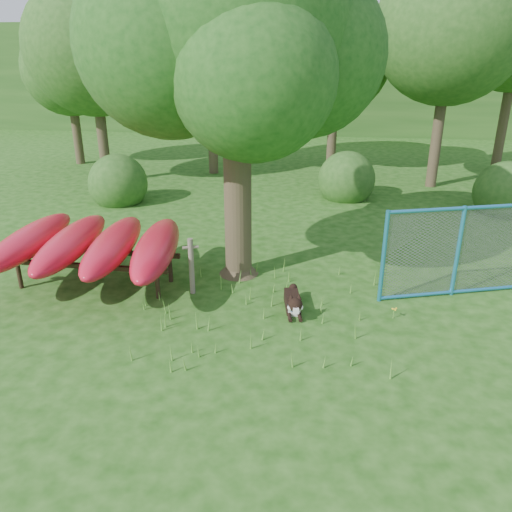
# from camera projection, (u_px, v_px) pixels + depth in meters

# --- Properties ---
(ground) EXTENTS (80.00, 80.00, 0.00)m
(ground) POSITION_uv_depth(u_px,v_px,m) (233.00, 340.00, 8.08)
(ground) COLOR #18460E
(ground) RESTS_ON ground
(oak_tree) EXTENTS (5.46, 4.77, 6.87)m
(oak_tree) POSITION_uv_depth(u_px,v_px,m) (234.00, 37.00, 8.85)
(oak_tree) COLOR #3A301F
(oak_tree) RESTS_ON ground
(wooden_post) EXTENTS (0.30, 0.17, 1.12)m
(wooden_post) POSITION_uv_depth(u_px,v_px,m) (191.00, 265.00, 9.46)
(wooden_post) COLOR #65594C
(wooden_post) RESTS_ON ground
(kayak_rack) EXTENTS (3.71, 3.37, 1.13)m
(kayak_rack) POSITION_uv_depth(u_px,v_px,m) (92.00, 244.00, 9.70)
(kayak_rack) COLOR black
(kayak_rack) RESTS_ON ground
(husky_dog) EXTENTS (0.40, 1.11, 0.49)m
(husky_dog) POSITION_uv_depth(u_px,v_px,m) (293.00, 303.00, 8.91)
(husky_dog) COLOR black
(husky_dog) RESTS_ON ground
(fence_section) EXTENTS (2.90, 1.03, 2.95)m
(fence_section) POSITION_uv_depth(u_px,v_px,m) (458.00, 252.00, 9.28)
(fence_section) COLOR teal
(fence_section) RESTS_ON ground
(wildflower_clump) EXTENTS (0.10, 0.09, 0.21)m
(wildflower_clump) POSITION_uv_depth(u_px,v_px,m) (394.00, 310.00, 8.68)
(wildflower_clump) COLOR #5A9932
(wildflower_clump) RESTS_ON ground
(bg_tree_a) EXTENTS (4.40, 4.40, 6.70)m
(bg_tree_a) POSITION_uv_depth(u_px,v_px,m) (92.00, 48.00, 16.42)
(bg_tree_a) COLOR #3A301F
(bg_tree_a) RESTS_ON ground
(bg_tree_b) EXTENTS (5.20, 5.20, 8.22)m
(bg_tree_b) POSITION_uv_depth(u_px,v_px,m) (209.00, 14.00, 17.38)
(bg_tree_b) COLOR #3A301F
(bg_tree_b) RESTS_ON ground
(bg_tree_c) EXTENTS (4.00, 4.00, 6.12)m
(bg_tree_c) POSITION_uv_depth(u_px,v_px,m) (336.00, 60.00, 18.27)
(bg_tree_c) COLOR #3A301F
(bg_tree_c) RESTS_ON ground
(bg_tree_d) EXTENTS (4.80, 4.80, 7.50)m
(bg_tree_d) POSITION_uv_depth(u_px,v_px,m) (451.00, 27.00, 15.61)
(bg_tree_d) COLOR #3A301F
(bg_tree_d) RESTS_ON ground
(bg_tree_f) EXTENTS (3.60, 3.60, 5.55)m
(bg_tree_f) POSITION_uv_depth(u_px,v_px,m) (69.00, 70.00, 19.78)
(bg_tree_f) COLOR #3A301F
(bg_tree_f) RESTS_ON ground
(shrub_left) EXTENTS (1.80, 1.80, 1.80)m
(shrub_left) POSITION_uv_depth(u_px,v_px,m) (120.00, 202.00, 15.61)
(shrub_left) COLOR #234F19
(shrub_left) RESTS_ON ground
(shrub_right) EXTENTS (1.80, 1.80, 1.80)m
(shrub_right) POSITION_uv_depth(u_px,v_px,m) (502.00, 213.00, 14.57)
(shrub_right) COLOR #234F19
(shrub_right) RESTS_ON ground
(shrub_mid) EXTENTS (1.80, 1.80, 1.80)m
(shrub_mid) POSITION_uv_depth(u_px,v_px,m) (345.00, 198.00, 16.08)
(shrub_mid) COLOR #234F19
(shrub_mid) RESTS_ON ground
(wooded_hillside) EXTENTS (80.00, 12.00, 6.00)m
(wooded_hillside) POSITION_uv_depth(u_px,v_px,m) (310.00, 76.00, 32.65)
(wooded_hillside) COLOR #234F19
(wooded_hillside) RESTS_ON ground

